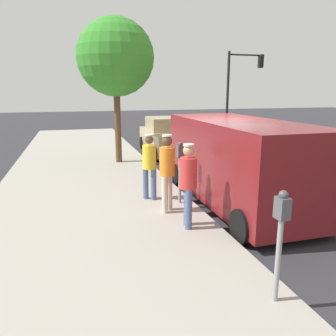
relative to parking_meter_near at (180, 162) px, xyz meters
The scene contains 11 objects.
ground_plane 2.04m from the parking_meter_near, 144.30° to the right, with size 80.00×80.00×0.00m, color #2D2D33.
sidewalk_slab 2.61m from the parking_meter_near, 24.29° to the right, with size 5.00×32.00×0.15m, color #9E998E.
parking_meter_near is the anchor object (origin of this frame).
parking_meter_far 4.08m from the parking_meter_near, 90.00° to the left, with size 0.14×0.18×1.52m.
pedestrian_in_orange 0.67m from the parking_meter_near, 46.48° to the left, with size 0.34×0.34×1.77m.
pedestrian_in_yellow 0.81m from the parking_meter_near, 36.74° to the right, with size 0.34×0.34×1.66m.
pedestrian_in_red 1.49m from the parking_meter_near, 78.20° to the left, with size 0.34×0.36×1.71m.
parked_van 1.51m from the parking_meter_near, behind, with size 2.14×5.21×2.15m.
parked_sedan_behind 7.43m from the parking_meter_near, 103.50° to the right, with size 2.05×4.45×1.65m.
traffic_light_corner 14.47m from the parking_meter_near, 123.39° to the right, with size 2.48×0.42×5.20m.
street_tree 6.03m from the parking_meter_near, 81.62° to the right, with size 2.82×2.82×5.30m.
Camera 1 is at (3.78, 8.37, 2.86)m, focal length 35.35 mm.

